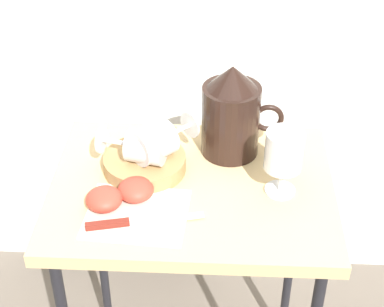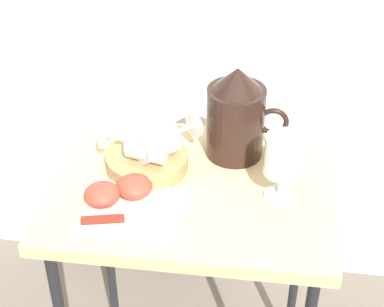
{
  "view_description": "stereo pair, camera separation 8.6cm",
  "coord_description": "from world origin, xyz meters",
  "px_view_note": "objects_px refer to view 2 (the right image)",
  "views": [
    {
      "loc": [
        0.05,
        -1.03,
        1.56
      ],
      "look_at": [
        0.0,
        0.0,
        0.81
      ],
      "focal_mm": 58.61,
      "sensor_mm": 36.0,
      "label": 1
    },
    {
      "loc": [
        0.14,
        -1.03,
        1.56
      ],
      "look_at": [
        0.0,
        0.0,
        0.81
      ],
      "focal_mm": 58.61,
      "sensor_mm": 36.0,
      "label": 2
    }
  ],
  "objects_px": {
    "basket_tray": "(147,161)",
    "apple_half_right": "(134,187)",
    "knife": "(122,219)",
    "pitcher": "(236,120)",
    "wine_glass_tipped_near": "(146,144)",
    "apple_half_left": "(102,194)",
    "wine_glass_upright": "(283,158)",
    "wine_glass_tipped_far": "(157,140)",
    "table": "(192,211)"
  },
  "relations": [
    {
      "from": "pitcher",
      "to": "wine_glass_tipped_far",
      "type": "bearing_deg",
      "value": -153.55
    },
    {
      "from": "basket_tray",
      "to": "apple_half_right",
      "type": "distance_m",
      "value": 0.1
    },
    {
      "from": "apple_half_right",
      "to": "knife",
      "type": "xyz_separation_m",
      "value": [
        -0.01,
        -0.08,
        -0.02
      ]
    },
    {
      "from": "knife",
      "to": "wine_glass_upright",
      "type": "bearing_deg",
      "value": 21.93
    },
    {
      "from": "basket_tray",
      "to": "pitcher",
      "type": "relative_size",
      "value": 0.83
    },
    {
      "from": "wine_glass_tipped_far",
      "to": "apple_half_right",
      "type": "height_order",
      "value": "wine_glass_tipped_far"
    },
    {
      "from": "wine_glass_tipped_far",
      "to": "knife",
      "type": "bearing_deg",
      "value": -101.68
    },
    {
      "from": "wine_glass_tipped_near",
      "to": "basket_tray",
      "type": "bearing_deg",
      "value": 98.9
    },
    {
      "from": "wine_glass_tipped_near",
      "to": "knife",
      "type": "height_order",
      "value": "wine_glass_tipped_near"
    },
    {
      "from": "basket_tray",
      "to": "wine_glass_tipped_near",
      "type": "relative_size",
      "value": 1.15
    },
    {
      "from": "pitcher",
      "to": "knife",
      "type": "bearing_deg",
      "value": -127.17
    },
    {
      "from": "apple_half_left",
      "to": "pitcher",
      "type": "bearing_deg",
      "value": 40.32
    },
    {
      "from": "table",
      "to": "wine_glass_tipped_near",
      "type": "xyz_separation_m",
      "value": [
        -0.1,
        0.03,
        0.15
      ]
    },
    {
      "from": "apple_half_left",
      "to": "apple_half_right",
      "type": "distance_m",
      "value": 0.07
    },
    {
      "from": "pitcher",
      "to": "wine_glass_upright",
      "type": "height_order",
      "value": "pitcher"
    },
    {
      "from": "basket_tray",
      "to": "wine_glass_tipped_far",
      "type": "height_order",
      "value": "wine_glass_tipped_far"
    },
    {
      "from": "wine_glass_upright",
      "to": "wine_glass_tipped_far",
      "type": "bearing_deg",
      "value": 167.24
    },
    {
      "from": "wine_glass_tipped_near",
      "to": "wine_glass_tipped_far",
      "type": "relative_size",
      "value": 1.0
    },
    {
      "from": "wine_glass_upright",
      "to": "pitcher",
      "type": "bearing_deg",
      "value": 126.58
    },
    {
      "from": "table",
      "to": "apple_half_left",
      "type": "bearing_deg",
      "value": -153.15
    },
    {
      "from": "pitcher",
      "to": "apple_half_left",
      "type": "bearing_deg",
      "value": -139.68
    },
    {
      "from": "table",
      "to": "basket_tray",
      "type": "xyz_separation_m",
      "value": [
        -0.1,
        0.05,
        0.09
      ]
    },
    {
      "from": "wine_glass_tipped_near",
      "to": "wine_glass_tipped_far",
      "type": "bearing_deg",
      "value": 32.92
    },
    {
      "from": "table",
      "to": "wine_glass_tipped_far",
      "type": "xyz_separation_m",
      "value": [
        -0.08,
        0.05,
        0.15
      ]
    },
    {
      "from": "table",
      "to": "knife",
      "type": "height_order",
      "value": "knife"
    },
    {
      "from": "basket_tray",
      "to": "apple_half_left",
      "type": "bearing_deg",
      "value": -116.6
    },
    {
      "from": "pitcher",
      "to": "wine_glass_tipped_far",
      "type": "height_order",
      "value": "pitcher"
    },
    {
      "from": "table",
      "to": "wine_glass_upright",
      "type": "distance_m",
      "value": 0.25
    },
    {
      "from": "wine_glass_upright",
      "to": "knife",
      "type": "bearing_deg",
      "value": -158.07
    },
    {
      "from": "pitcher",
      "to": "basket_tray",
      "type": "bearing_deg",
      "value": -156.39
    },
    {
      "from": "basket_tray",
      "to": "apple_half_right",
      "type": "height_order",
      "value": "apple_half_right"
    },
    {
      "from": "wine_glass_tipped_near",
      "to": "apple_half_right",
      "type": "height_order",
      "value": "wine_glass_tipped_near"
    },
    {
      "from": "wine_glass_tipped_near",
      "to": "apple_half_right",
      "type": "xyz_separation_m",
      "value": [
        -0.01,
        -0.09,
        -0.05
      ]
    },
    {
      "from": "pitcher",
      "to": "apple_half_right",
      "type": "distance_m",
      "value": 0.27
    },
    {
      "from": "wine_glass_tipped_far",
      "to": "basket_tray",
      "type": "bearing_deg",
      "value": -178.78
    },
    {
      "from": "basket_tray",
      "to": "wine_glass_tipped_near",
      "type": "bearing_deg",
      "value": -81.1
    },
    {
      "from": "basket_tray",
      "to": "wine_glass_tipped_far",
      "type": "xyz_separation_m",
      "value": [
        0.02,
        0.0,
        0.06
      ]
    },
    {
      "from": "pitcher",
      "to": "wine_glass_upright",
      "type": "xyz_separation_m",
      "value": [
        0.1,
        -0.14,
        0.01
      ]
    },
    {
      "from": "table",
      "to": "pitcher",
      "type": "bearing_deg",
      "value": 57.7
    },
    {
      "from": "apple_half_left",
      "to": "knife",
      "type": "bearing_deg",
      "value": -43.5
    },
    {
      "from": "wine_glass_tipped_far",
      "to": "wine_glass_upright",
      "type": "bearing_deg",
      "value": -12.76
    },
    {
      "from": "wine_glass_tipped_far",
      "to": "knife",
      "type": "xyz_separation_m",
      "value": [
        -0.04,
        -0.18,
        -0.07
      ]
    },
    {
      "from": "pitcher",
      "to": "knife",
      "type": "xyz_separation_m",
      "value": [
        -0.2,
        -0.26,
        -0.08
      ]
    },
    {
      "from": "wine_glass_upright",
      "to": "wine_glass_tipped_far",
      "type": "relative_size",
      "value": 0.94
    },
    {
      "from": "knife",
      "to": "apple_half_right",
      "type": "bearing_deg",
      "value": 84.82
    },
    {
      "from": "basket_tray",
      "to": "wine_glass_tipped_far",
      "type": "bearing_deg",
      "value": 1.22
    },
    {
      "from": "wine_glass_upright",
      "to": "wine_glass_tipped_near",
      "type": "height_order",
      "value": "wine_glass_upright"
    },
    {
      "from": "basket_tray",
      "to": "knife",
      "type": "distance_m",
      "value": 0.18
    },
    {
      "from": "wine_glass_upright",
      "to": "wine_glass_tipped_far",
      "type": "distance_m",
      "value": 0.27
    },
    {
      "from": "apple_half_left",
      "to": "knife",
      "type": "relative_size",
      "value": 0.32
    }
  ]
}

